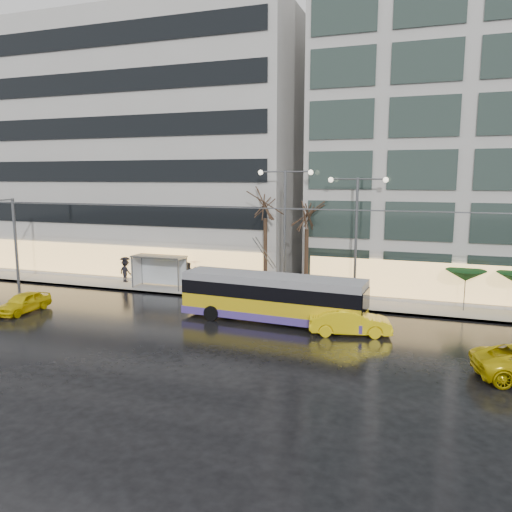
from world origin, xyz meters
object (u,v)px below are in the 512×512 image
at_px(bus_shelter, 156,264).
at_px(taxi_a, 23,302).
at_px(street_lamp_near, 285,216).
at_px(trolleybus, 272,299).

relative_size(bus_shelter, taxi_a, 1.10).
bearing_deg(street_lamp_near, bus_shelter, -179.37).
height_order(street_lamp_near, taxi_a, street_lamp_near).
height_order(trolleybus, bus_shelter, trolleybus).
bearing_deg(street_lamp_near, trolleybus, -81.10).
bearing_deg(trolleybus, street_lamp_near, 98.90).
bearing_deg(trolleybus, taxi_a, -168.65).
bearing_deg(taxi_a, street_lamp_near, 31.39).
distance_m(bus_shelter, street_lamp_near, 11.14).
distance_m(street_lamp_near, taxi_a, 18.29).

